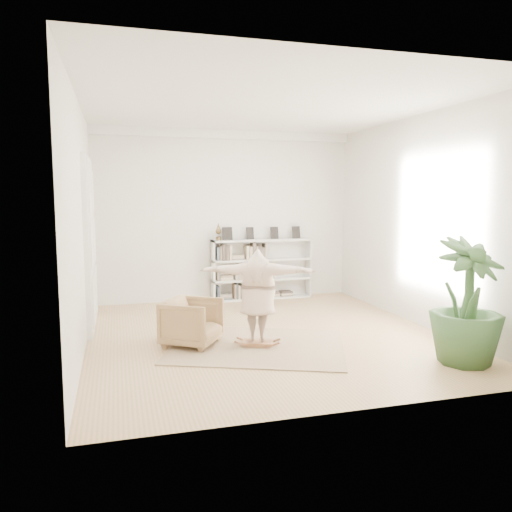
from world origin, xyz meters
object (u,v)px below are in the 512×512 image
Objects in this scene: bookshelf at (261,270)px; rocker_board at (258,343)px; armchair at (192,322)px; houseplant at (467,301)px; person at (258,293)px.

rocker_board is at bearing -107.11° from bookshelf.
armchair is 1.47× the size of rocker_board.
houseplant is at bearing -73.87° from bookshelf.
armchair is (-1.97, -3.06, -0.29)m from bookshelf.
houseplant is (2.45, -1.44, 0.04)m from person.
rocker_board is (0.92, -0.33, -0.29)m from armchair.
bookshelf is at bearing 0.62° from armchair.
bookshelf is 2.86× the size of armchair.
bookshelf is at bearing 95.24° from rocker_board.
armchair is 1.02m from rocker_board.
bookshelf is 4.20× the size of rocker_board.
person is at bearing -76.64° from armchair.
bookshelf is 3.60m from rocker_board.
rocker_board is at bearing -76.64° from armchair.
houseplant is (2.45, -1.44, 0.78)m from rocker_board.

